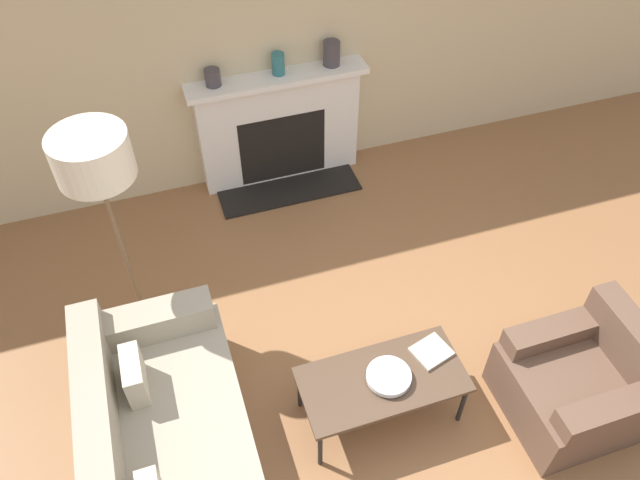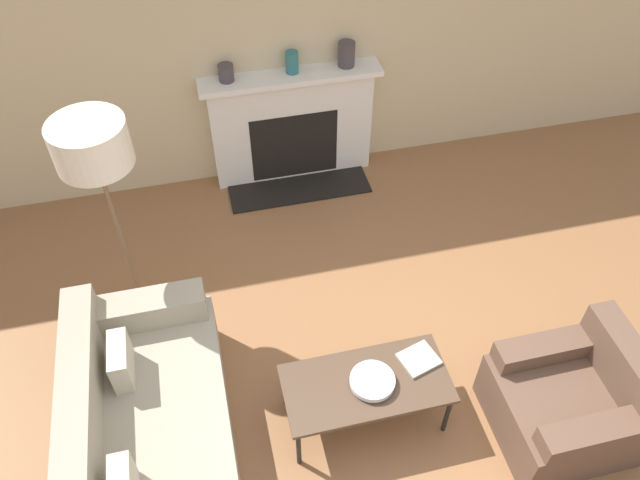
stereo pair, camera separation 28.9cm
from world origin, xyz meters
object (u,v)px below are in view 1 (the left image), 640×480
bowl (389,376)px  mantel_vase_left (213,78)px  coffee_table (382,381)px  couch (167,452)px  fireplace (280,129)px  armchair_near (580,383)px  mantel_vase_center_left (278,64)px  mantel_vase_center_right (332,53)px  book (431,352)px  floor_lamp (97,172)px

bowl → mantel_vase_left: (-0.51, 2.72, 0.70)m
coffee_table → couch: bearing=179.8°
mantel_vase_left → fireplace: bearing=-1.5°
coffee_table → armchair_near: bearing=-16.0°
mantel_vase_center_left → coffee_table: bearing=-91.9°
mantel_vase_left → mantel_vase_center_right: 1.05m
couch → armchair_near: (2.71, -0.38, -0.01)m
book → mantel_vase_center_right: (0.19, 2.62, 0.76)m
coffee_table → mantel_vase_left: mantel_vase_left is taller
coffee_table → bowl: bowl is taller
bowl → book: size_ratio=1.02×
armchair_near → bowl: size_ratio=2.88×
armchair_near → mantel_vase_center_right: mantel_vase_center_right is taller
fireplace → bowl: bearing=-90.7°
mantel_vase_left → bowl: bearing=-79.3°
mantel_vase_left → mantel_vase_center_left: size_ratio=0.76×
fireplace → book: 2.63m
coffee_table → mantel_vase_left: 2.85m
armchair_near → mantel_vase_center_left: bearing=-158.6°
fireplace → mantel_vase_center_right: (0.50, 0.01, 0.67)m
floor_lamp → coffee_table: bearing=-41.3°
mantel_vase_left → mantel_vase_center_left: bearing=0.0°
couch → mantel_vase_left: size_ratio=13.03×
book → fireplace: bearing=81.0°
fireplace → book: (0.32, -2.61, -0.09)m
armchair_near → mantel_vase_center_left: 3.42m
fireplace → book: fireplace is taller
fireplace → mantel_vase_center_right: bearing=1.7°
armchair_near → mantel_vase_center_right: (-0.72, 3.08, 0.92)m
mantel_vase_center_left → mantel_vase_left: bearing=180.0°
armchair_near → mantel_vase_left: bearing=-150.1°
bowl → floor_lamp: bearing=138.9°
couch → book: bearing=-87.6°
bowl → book: 0.37m
armchair_near → mantel_vase_left: mantel_vase_left is taller
coffee_table → floor_lamp: bearing=138.7°
couch → floor_lamp: 1.77m
fireplace → mantel_vase_center_left: size_ratio=8.37×
bowl → mantel_vase_center_right: (0.54, 2.72, 0.74)m
book → floor_lamp: bearing=131.1°
floor_lamp → mantel_vase_left: bearing=56.6°
coffee_table → mantel_vase_center_right: size_ratio=5.00×
armchair_near → book: armchair_near is taller
mantel_vase_left → coffee_table: bearing=-79.9°
mantel_vase_center_left → mantel_vase_center_right: size_ratio=0.88×
floor_lamp → mantel_vase_center_right: (2.00, 1.45, -0.34)m
armchair_near → bowl: armchair_near is taller
book → mantel_vase_center_right: bearing=70.0°
fireplace → armchair_near: bearing=-68.2°
mantel_vase_left → couch: bearing=-109.3°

